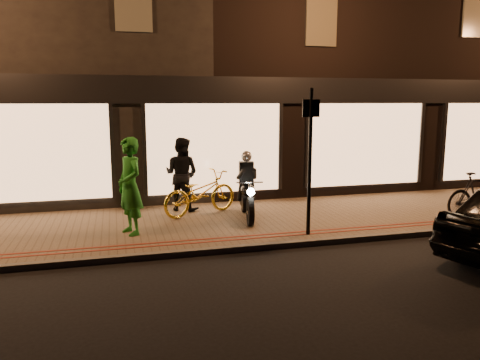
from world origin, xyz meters
name	(u,v)px	position (x,y,z in m)	size (l,w,h in m)	color
ground	(258,251)	(0.00, 0.00, 0.00)	(90.00, 90.00, 0.00)	black
sidewalk	(233,222)	(0.00, 2.00, 0.06)	(50.00, 4.00, 0.12)	brown
kerb_stone	(257,247)	(0.00, 0.05, 0.06)	(50.00, 0.14, 0.12)	#59544C
red_kerb_lines	(250,237)	(0.00, 0.55, 0.12)	(50.00, 0.26, 0.01)	maroon
building_row	(185,62)	(0.00, 8.99, 4.25)	(48.00, 10.11, 8.50)	black
motorcycle	(247,192)	(0.38, 2.11, 0.73)	(0.67, 1.93, 1.59)	black
sign_post	(310,154)	(1.23, 0.45, 1.80)	(0.35, 0.09, 3.00)	black
bicycle_gold	(200,193)	(-0.63, 2.73, 0.66)	(0.71, 2.04, 1.07)	gold
bicycle_dark	(479,194)	(5.75, 0.79, 0.67)	(0.51, 1.82, 1.09)	black
person_green	(130,186)	(-2.32, 1.45, 1.13)	(0.74, 0.48, 2.02)	#217E22
person_dark	(182,174)	(-0.99, 3.34, 1.04)	(0.90, 0.70, 1.85)	black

